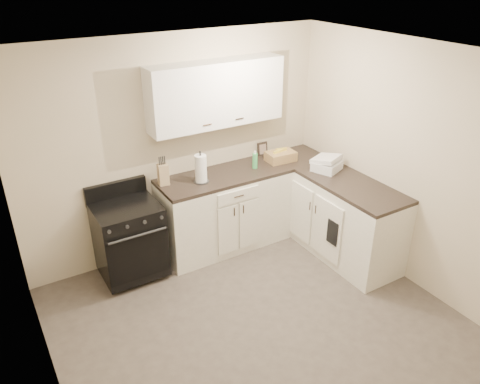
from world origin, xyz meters
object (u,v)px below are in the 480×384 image
paper_towel (201,169)px  knife_block (163,174)px  wicker_basket (281,156)px  stove (130,240)px  countertop_grill (327,166)px

paper_towel → knife_block: bearing=158.2°
knife_block → wicker_basket: knife_block is taller
stove → paper_towel: size_ratio=2.57×
stove → knife_block: knife_block is taller
knife_block → paper_towel: paper_towel is taller
paper_towel → countertop_grill: (1.39, -0.47, -0.10)m
countertop_grill → knife_block: bearing=138.6°
knife_block → wicker_basket: size_ratio=0.69×
stove → paper_towel: 1.08m
knife_block → paper_towel: 0.41m
knife_block → countertop_grill: 1.88m
knife_block → paper_towel: (0.38, -0.15, 0.04)m
paper_towel → countertop_grill: bearing=-18.7°
stove → countertop_grill: size_ratio=2.72×
stove → wicker_basket: bearing=0.6°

